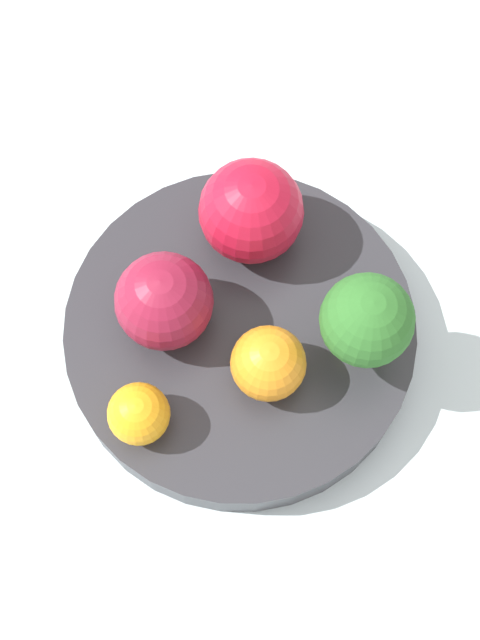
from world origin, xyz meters
The scene contains 8 objects.
ground_plane centered at (0.00, 0.00, 0.00)m, with size 6.00×6.00×0.00m, color gray.
table_surface centered at (0.00, 0.00, 0.01)m, with size 1.20×1.20×0.02m.
bowl centered at (0.00, 0.00, 0.03)m, with size 0.21×0.21×0.03m.
broccoli centered at (-0.05, 0.04, 0.09)m, with size 0.05×0.05×0.07m.
apple_red centered at (0.04, -0.02, 0.08)m, with size 0.06×0.06×0.06m.
apple_green centered at (-0.03, -0.05, 0.08)m, with size 0.06×0.06×0.06m.
orange_front centered at (0.00, 0.03, 0.07)m, with size 0.04×0.04×0.04m.
orange_back centered at (0.08, 0.03, 0.07)m, with size 0.04×0.04×0.04m.
Camera 1 is at (0.08, 0.16, 0.54)m, focal length 50.00 mm.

